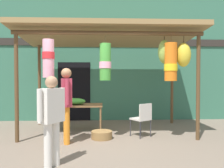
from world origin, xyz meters
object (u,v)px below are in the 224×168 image
(wicker_basket_by_table, at_px, (102,135))
(customer_foreground, at_px, (66,99))
(flower_heap_on_table, at_px, (74,101))
(folding_chair, at_px, (143,117))
(vendor_in_orange, at_px, (52,114))
(display_table, at_px, (77,107))

(wicker_basket_by_table, xyz_separation_m, customer_foreground, (-0.79, -0.37, 0.91))
(flower_heap_on_table, distance_m, wicker_basket_by_table, 1.32)
(flower_heap_on_table, relative_size, folding_chair, 0.74)
(flower_heap_on_table, distance_m, customer_foreground, 1.19)
(folding_chair, relative_size, vendor_in_orange, 0.55)
(vendor_in_orange, distance_m, customer_foreground, 1.44)
(wicker_basket_by_table, bearing_deg, vendor_in_orange, -115.01)
(display_table, distance_m, flower_heap_on_table, 0.18)
(flower_heap_on_table, relative_size, wicker_basket_by_table, 1.23)
(display_table, distance_m, customer_foreground, 1.24)
(folding_chair, distance_m, vendor_in_orange, 2.71)
(display_table, distance_m, vendor_in_orange, 2.64)
(folding_chair, xyz_separation_m, wicker_basket_by_table, (-1.02, -0.13, -0.41))
(flower_heap_on_table, bearing_deg, wicker_basket_by_table, -47.39)
(vendor_in_orange, bearing_deg, display_table, 86.41)
(display_table, relative_size, customer_foreground, 0.82)
(folding_chair, height_order, customer_foreground, customer_foreground)
(display_table, bearing_deg, flower_heap_on_table, -163.67)
(flower_heap_on_table, bearing_deg, folding_chair, -20.89)
(flower_heap_on_table, distance_m, vendor_in_orange, 2.61)
(display_table, height_order, flower_heap_on_table, flower_heap_on_table)
(vendor_in_orange, bearing_deg, folding_chair, 46.09)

